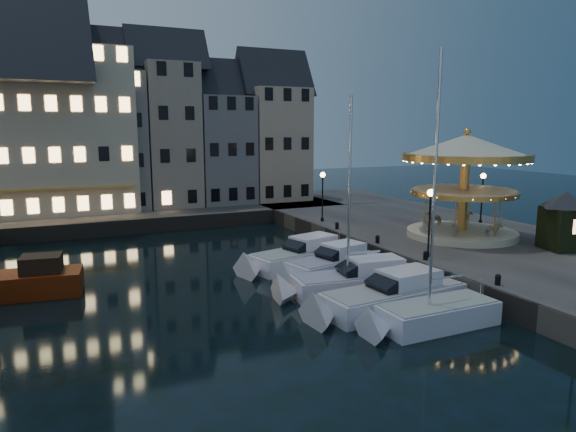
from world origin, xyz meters
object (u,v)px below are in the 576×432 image
motorboat_c (354,282)px  motorboat_e (299,257)px  bollard_c (377,239)px  bollard_d (337,225)px  streetlamp_c (323,189)px  streetlamp_d (482,191)px  bollard_b (426,255)px  carousel (465,166)px  streetlamp_b (430,213)px  motorboat_d (330,266)px  bollard_a (498,279)px  motorboat_a (428,317)px  red_fishing_boat (16,284)px  ticket_kiosk (565,211)px  motorboat_b (388,298)px

motorboat_c → motorboat_e: bearing=92.8°
bollard_c → motorboat_e: motorboat_e is taller
bollard_d → streetlamp_c: bearing=80.3°
streetlamp_d → motorboat_c: size_ratio=0.36×
bollard_b → carousel: (6.80, 4.25, 4.82)m
bollard_c → carousel: 8.36m
bollard_b → motorboat_c: (-5.20, -0.30, -0.92)m
streetlamp_b → motorboat_e: 8.90m
motorboat_c → motorboat_e: motorboat_c is taller
streetlamp_b → bollard_b: 2.54m
motorboat_d → motorboat_e: same height
motorboat_d → carousel: bearing=5.0°
bollard_a → bollard_b: same height
motorboat_a → motorboat_e: size_ratio=1.31×
bollard_b → motorboat_d: size_ratio=0.08×
streetlamp_b → red_fishing_boat: size_ratio=0.57×
bollard_b → ticket_kiosk: size_ratio=0.13×
streetlamp_b → red_fishing_boat: (-22.74, 6.46, -3.33)m
motorboat_d → bollard_c: bearing=20.5°
bollard_b → carousel: size_ratio=0.06×
motorboat_d → ticket_kiosk: size_ratio=1.72×
streetlamp_c → motorboat_d: 12.47m
streetlamp_d → bollard_d: streetlamp_d is taller
bollard_c → red_fishing_boat: (-22.14, 1.96, -0.91)m
bollard_b → motorboat_d: 5.81m
bollard_d → red_fishing_boat: bearing=-170.9°
bollard_c → red_fishing_boat: 22.25m
bollard_a → bollard_d: same height
streetlamp_c → streetlamp_b: bearing=-90.0°
bollard_a → motorboat_d: (-4.72, 8.74, -0.96)m
motorboat_e → carousel: carousel is taller
motorboat_c → motorboat_b: bearing=-87.9°
motorboat_b → motorboat_d: same height
streetlamp_c → motorboat_d: size_ratio=0.56×
bollard_b → bollard_d: bearing=90.0°
motorboat_b → motorboat_c: size_ratio=0.76×
bollard_c → carousel: (6.80, -0.75, 4.82)m
streetlamp_d → motorboat_c: 19.09m
motorboat_b → motorboat_e: same height
motorboat_d → ticket_kiosk: (14.54, -4.83, 3.22)m
streetlamp_d → bollard_c: streetlamp_d is taller
bollard_c → motorboat_d: bearing=-159.5°
streetlamp_b → bollard_d: size_ratio=7.32×
streetlamp_d → bollard_d: (-11.90, 3.00, -2.41)m
motorboat_c → motorboat_d: 3.57m
streetlamp_d → red_fishing_boat: size_ratio=0.57×
bollard_a → motorboat_d: motorboat_d is taller
streetlamp_c → bollard_d: streetlamp_c is taller
bollard_d → motorboat_e: motorboat_e is taller
bollard_c → motorboat_a: 12.06m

